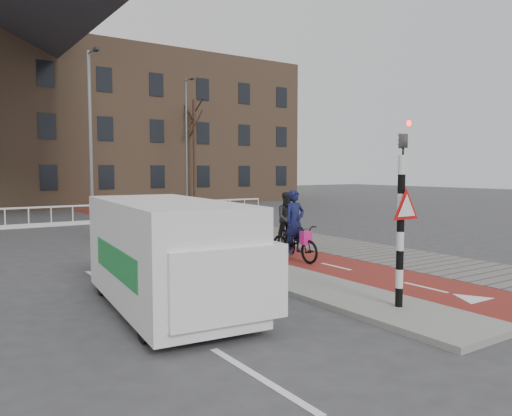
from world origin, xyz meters
TOP-DOWN VIEW (x-y plane):
  - ground at (0.00, 0.00)m, footprint 120.00×120.00m
  - bike_lane at (1.50, 10.00)m, footprint 2.50×60.00m
  - sidewalk at (4.30, 10.00)m, footprint 3.00×60.00m
  - curb_island at (-0.70, 4.00)m, footprint 1.80×16.00m
  - traffic_signal at (-0.60, -2.02)m, footprint 0.80×0.80m
  - bollard at (-0.76, 1.80)m, footprint 0.12×0.12m
  - cyclist_near at (1.12, 3.40)m, footprint 0.79×2.07m
  - cyclist_far at (1.97, 4.84)m, footprint 1.21×1.90m
  - van at (-4.19, 0.71)m, footprint 2.46×5.12m
  - railing at (-5.00, 17.00)m, footprint 28.00×0.10m
  - townhouse_row at (-3.00, 32.00)m, footprint 46.00×10.00m
  - tree_right at (9.19, 25.97)m, footprint 0.21×0.21m
  - streetlight_near at (-2.78, 10.77)m, footprint 0.12×0.12m
  - streetlight_right at (7.08, 22.97)m, footprint 0.12×0.12m

SIDE VIEW (x-z plane):
  - ground at x=0.00m, z-range 0.00..0.00m
  - bike_lane at x=1.50m, z-range 0.00..0.01m
  - sidewalk at x=4.30m, z-range 0.00..0.01m
  - curb_island at x=-0.70m, z-range 0.00..0.12m
  - railing at x=-5.00m, z-range -0.19..0.80m
  - bollard at x=-0.76m, z-range 0.12..0.82m
  - cyclist_near at x=1.12m, z-range -0.34..1.77m
  - cyclist_far at x=1.97m, z-range -0.16..1.82m
  - van at x=-4.19m, z-range 0.06..2.19m
  - traffic_signal at x=-0.60m, z-range 0.15..3.83m
  - streetlight_near at x=-2.78m, z-range 0.00..7.11m
  - tree_right at x=9.19m, z-range 0.00..7.98m
  - streetlight_right at x=7.08m, z-range 0.00..8.87m
  - townhouse_row at x=-3.00m, z-range -0.14..15.76m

